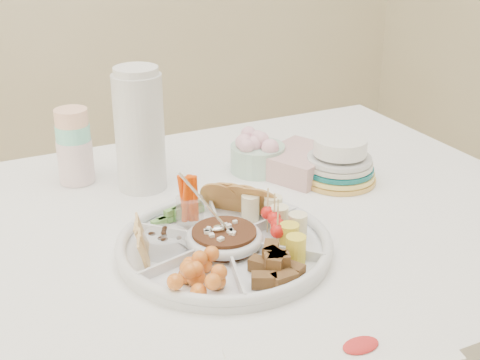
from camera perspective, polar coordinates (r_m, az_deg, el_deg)
name	(u,v)px	position (r m, az deg, el deg)	size (l,w,h in m)	color
party_tray	(224,242)	(1.20, -1.35, -5.31)	(0.38, 0.38, 0.04)	silver
bean_dip	(224,238)	(1.19, -1.36, -5.00)	(0.12, 0.12, 0.04)	#3B1D13
tortillas	(247,201)	(1.29, 0.60, -1.82)	(0.10, 0.10, 0.06)	olive
carrot_cucumber	(180,198)	(1.27, -5.16, -1.50)	(0.10, 0.10, 0.09)	#DE3C00
pita_raisins	(150,238)	(1.17, -7.65, -4.96)	(0.11, 0.11, 0.06)	tan
cherries	(197,272)	(1.08, -3.72, -7.85)	(0.12, 0.12, 0.05)	#F79246
granola_chunks	(275,264)	(1.11, 3.02, -7.16)	(0.11, 0.11, 0.05)	#3D2B1A
banana_tomato	(295,217)	(1.20, 4.74, -3.19)	(0.11, 0.11, 0.09)	#E0DC61
cup_stack	(73,137)	(1.49, -14.05, 3.61)	(0.08, 0.08, 0.21)	white
thermos	(139,128)	(1.43, -8.58, 4.40)	(0.10, 0.10, 0.27)	silver
flower_bowl	(258,152)	(1.53, 1.52, 2.41)	(0.12, 0.12, 0.09)	#94BDA4
napkin_stack	(300,163)	(1.52, 5.17, 1.48)	(0.16, 0.14, 0.05)	#C59796
plate_stack	(339,159)	(1.48, 8.48, 1.77)	(0.17, 0.17, 0.11)	gold
placemat	(343,355)	(0.98, 8.76, -14.51)	(0.32, 0.11, 0.01)	white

